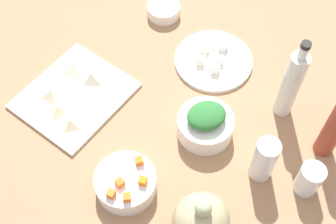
{
  "coord_description": "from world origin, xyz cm",
  "views": [
    {
      "loc": [
        50.36,
        38.43,
        105.95
      ],
      "look_at": [
        0.0,
        0.0,
        8.0
      ],
      "focal_mm": 48.25,
      "sensor_mm": 36.0,
      "label": 1
    }
  ],
  "objects_px": {
    "bowl_carrots": "(126,183)",
    "bottle_1": "(291,84)",
    "cutting_board": "(75,96)",
    "bottle_0": "(336,126)",
    "drinking_glass_0": "(264,160)",
    "teapot": "(201,221)",
    "drinking_glass_1": "(309,179)",
    "plate_tofu": "(213,61)",
    "bowl_small_side": "(164,10)",
    "bowl_greens": "(205,126)"
  },
  "relations": [
    {
      "from": "bowl_greens",
      "to": "bowl_small_side",
      "type": "height_order",
      "value": "bowl_greens"
    },
    {
      "from": "cutting_board",
      "to": "drinking_glass_0",
      "type": "relative_size",
      "value": 2.07
    },
    {
      "from": "bowl_carrots",
      "to": "bottle_1",
      "type": "bearing_deg",
      "value": 156.43
    },
    {
      "from": "bottle_0",
      "to": "cutting_board",
      "type": "bearing_deg",
      "value": -66.68
    },
    {
      "from": "bottle_1",
      "to": "drinking_glass_1",
      "type": "distance_m",
      "value": 0.24
    },
    {
      "from": "plate_tofu",
      "to": "bottle_0",
      "type": "xyz_separation_m",
      "value": [
        0.07,
        0.39,
        0.11
      ]
    },
    {
      "from": "plate_tofu",
      "to": "drinking_glass_1",
      "type": "xyz_separation_m",
      "value": [
        0.19,
        0.4,
        0.04
      ]
    },
    {
      "from": "teapot",
      "to": "drinking_glass_0",
      "type": "xyz_separation_m",
      "value": [
        -0.21,
        0.03,
        0.0
      ]
    },
    {
      "from": "bottle_0",
      "to": "drinking_glass_1",
      "type": "height_order",
      "value": "bottle_0"
    },
    {
      "from": "bowl_carrots",
      "to": "bottle_0",
      "type": "bearing_deg",
      "value": 139.41
    },
    {
      "from": "cutting_board",
      "to": "bowl_carrots",
      "type": "xyz_separation_m",
      "value": [
        0.12,
        0.29,
        0.02
      ]
    },
    {
      "from": "plate_tofu",
      "to": "bottle_1",
      "type": "distance_m",
      "value": 0.27
    },
    {
      "from": "cutting_board",
      "to": "bowl_carrots",
      "type": "relative_size",
      "value": 1.9
    },
    {
      "from": "plate_tofu",
      "to": "bottle_0",
      "type": "distance_m",
      "value": 0.41
    },
    {
      "from": "bowl_carrots",
      "to": "bottle_0",
      "type": "distance_m",
      "value": 0.52
    },
    {
      "from": "bowl_greens",
      "to": "bowl_carrots",
      "type": "relative_size",
      "value": 0.98
    },
    {
      "from": "bowl_carrots",
      "to": "teapot",
      "type": "height_order",
      "value": "teapot"
    },
    {
      "from": "plate_tofu",
      "to": "bowl_small_side",
      "type": "bearing_deg",
      "value": -105.48
    },
    {
      "from": "plate_tofu",
      "to": "cutting_board",
      "type": "bearing_deg",
      "value": -35.07
    },
    {
      "from": "bowl_carrots",
      "to": "drinking_glass_1",
      "type": "bearing_deg",
      "value": 127.43
    },
    {
      "from": "plate_tofu",
      "to": "drinking_glass_1",
      "type": "bearing_deg",
      "value": 64.43
    },
    {
      "from": "drinking_glass_1",
      "to": "plate_tofu",
      "type": "bearing_deg",
      "value": -115.57
    },
    {
      "from": "drinking_glass_0",
      "to": "bowl_carrots",
      "type": "bearing_deg",
      "value": -45.61
    },
    {
      "from": "bowl_carrots",
      "to": "cutting_board",
      "type": "bearing_deg",
      "value": -112.59
    },
    {
      "from": "teapot",
      "to": "cutting_board",
      "type": "bearing_deg",
      "value": -101.48
    },
    {
      "from": "bowl_carrots",
      "to": "drinking_glass_1",
      "type": "relative_size",
      "value": 1.62
    },
    {
      "from": "plate_tofu",
      "to": "drinking_glass_1",
      "type": "distance_m",
      "value": 0.45
    },
    {
      "from": "cutting_board",
      "to": "bowl_carrots",
      "type": "height_order",
      "value": "bowl_carrots"
    },
    {
      "from": "teapot",
      "to": "bottle_1",
      "type": "relative_size",
      "value": 0.59
    },
    {
      "from": "cutting_board",
      "to": "bottle_1",
      "type": "relative_size",
      "value": 1.05
    },
    {
      "from": "cutting_board",
      "to": "bottle_0",
      "type": "bearing_deg",
      "value": 113.32
    },
    {
      "from": "teapot",
      "to": "drinking_glass_0",
      "type": "distance_m",
      "value": 0.22
    },
    {
      "from": "plate_tofu",
      "to": "bowl_greens",
      "type": "bearing_deg",
      "value": 28.54
    },
    {
      "from": "teapot",
      "to": "drinking_glass_0",
      "type": "bearing_deg",
      "value": 170.97
    },
    {
      "from": "cutting_board",
      "to": "bowl_greens",
      "type": "distance_m",
      "value": 0.37
    },
    {
      "from": "bowl_carrots",
      "to": "bottle_1",
      "type": "distance_m",
      "value": 0.48
    },
    {
      "from": "cutting_board",
      "to": "bottle_0",
      "type": "relative_size",
      "value": 1.1
    },
    {
      "from": "drinking_glass_0",
      "to": "bottle_1",
      "type": "bearing_deg",
      "value": -166.02
    },
    {
      "from": "bottle_0",
      "to": "drinking_glass_0",
      "type": "distance_m",
      "value": 0.19
    },
    {
      "from": "bottle_0",
      "to": "drinking_glass_0",
      "type": "xyz_separation_m",
      "value": [
        0.16,
        -0.1,
        -0.04
      ]
    },
    {
      "from": "plate_tofu",
      "to": "bottle_0",
      "type": "height_order",
      "value": "bottle_0"
    },
    {
      "from": "bowl_greens",
      "to": "teapot",
      "type": "distance_m",
      "value": 0.27
    },
    {
      "from": "cutting_board",
      "to": "teapot",
      "type": "distance_m",
      "value": 0.51
    },
    {
      "from": "bowl_small_side",
      "to": "bottle_0",
      "type": "bearing_deg",
      "value": 77.9
    },
    {
      "from": "cutting_board",
      "to": "drinking_glass_0",
      "type": "xyz_separation_m",
      "value": [
        -0.11,
        0.53,
        0.06
      ]
    },
    {
      "from": "bottle_0",
      "to": "plate_tofu",
      "type": "bearing_deg",
      "value": -100.0
    },
    {
      "from": "plate_tofu",
      "to": "teapot",
      "type": "height_order",
      "value": "teapot"
    },
    {
      "from": "bottle_0",
      "to": "bottle_1",
      "type": "xyz_separation_m",
      "value": [
        -0.04,
        -0.14,
        0.0
      ]
    },
    {
      "from": "cutting_board",
      "to": "bowl_greens",
      "type": "relative_size",
      "value": 1.95
    },
    {
      "from": "bowl_greens",
      "to": "bottle_0",
      "type": "height_order",
      "value": "bottle_0"
    }
  ]
}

